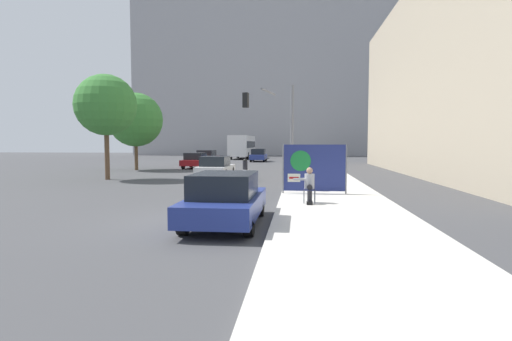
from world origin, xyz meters
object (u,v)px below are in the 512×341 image
city_bus_on_road (242,146)px  motorcycle_on_road (245,171)px  street_tree_near_curb (106,105)px  protest_banner (314,168)px  car_on_road_distant (207,157)px  car_on_road_far_lane (258,155)px  jogger_on_sidewalk (300,171)px  car_on_road_midblock (196,160)px  street_tree_midblock (136,120)px  traffic_light_pole (273,117)px  parked_car_curbside (225,199)px  car_on_road_nearest (216,167)px  seated_protester (309,184)px

city_bus_on_road → motorcycle_on_road: (4.97, -33.86, -1.34)m
city_bus_on_road → street_tree_near_curb: 34.37m
protest_banner → motorcycle_on_road: size_ratio=1.22×
car_on_road_distant → car_on_road_far_lane: bearing=53.4°
jogger_on_sidewalk → protest_banner: 1.24m
car_on_road_midblock → street_tree_midblock: bearing=-143.7°
traffic_light_pole → parked_car_curbside: bearing=-92.4°
jogger_on_sidewalk → car_on_road_distant: jogger_on_sidewalk is taller
car_on_road_nearest → street_tree_near_curb: size_ratio=0.68×
protest_banner → street_tree_midblock: bearing=132.5°
motorcycle_on_road → street_tree_midblock: 13.57m
jogger_on_sidewalk → car_on_road_distant: 25.76m
street_tree_near_curb → seated_protester: bearing=-37.9°
protest_banner → traffic_light_pole: (-2.05, 6.10, 2.49)m
parked_car_curbside → car_on_road_far_lane: bearing=94.4°
protest_banner → city_bus_on_road: 41.60m
car_on_road_nearest → street_tree_near_curb: (-6.24, -1.89, 3.76)m
car_on_road_distant → city_bus_on_road: city_bus_on_road is taller
parked_car_curbside → car_on_road_nearest: 14.74m
seated_protester → city_bus_on_road: bearing=110.0°
jogger_on_sidewalk → car_on_road_nearest: jogger_on_sidewalk is taller
car_on_road_midblock → parked_car_curbside: bearing=-73.5°
street_tree_midblock → street_tree_near_curb: bearing=-78.2°
car_on_road_nearest → seated_protester: bearing=-63.3°
protest_banner → traffic_light_pole: 6.89m
car_on_road_nearest → city_bus_on_road: city_bus_on_road is taller
protest_banner → street_tree_near_curb: bearing=151.5°
city_bus_on_road → street_tree_near_curb: (-3.37, -34.11, 2.56)m
protest_banner → car_on_road_distant: size_ratio=0.55×
seated_protester → street_tree_midblock: 22.61m
traffic_light_pole → car_on_road_distant: (-8.20, 18.85, -2.94)m
car_on_road_midblock → car_on_road_distant: car_on_road_distant is taller
traffic_light_pole → car_on_road_far_lane: traffic_light_pole is taller
car_on_road_nearest → car_on_road_distant: (-4.40, 16.50, 0.05)m
protest_banner → motorcycle_on_road: (-3.73, 6.82, -0.64)m
traffic_light_pole → motorcycle_on_road: 3.63m
motorcycle_on_road → seated_protester: bearing=-69.9°
car_on_road_distant → car_on_road_nearest: bearing=-75.1°
traffic_light_pole → car_on_road_far_lane: (-3.39, 25.34, -2.92)m
traffic_light_pole → car_on_road_distant: 20.77m
car_on_road_far_lane → protest_banner: bearing=-80.2°
seated_protester → parked_car_curbside: bearing=-115.9°
protest_banner → traffic_light_pole: traffic_light_pole is taller
car_on_road_midblock → seated_protester: bearing=-65.7°
city_bus_on_road → street_tree_midblock: 26.17m
street_tree_near_curb → street_tree_midblock: street_tree_midblock is taller
car_on_road_midblock → motorcycle_on_road: size_ratio=1.94×
protest_banner → car_on_road_midblock: (-9.68, 18.19, -0.51)m
protest_banner → traffic_light_pole: bearing=108.6°
city_bus_on_road → car_on_road_nearest: bearing=-84.9°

